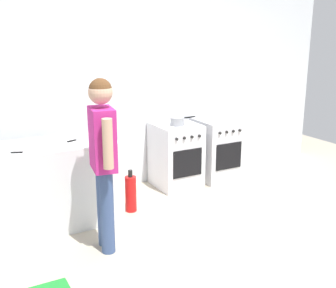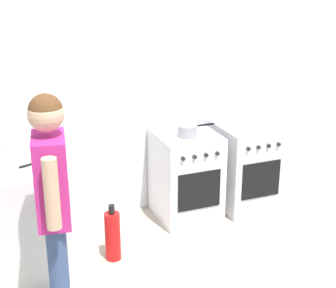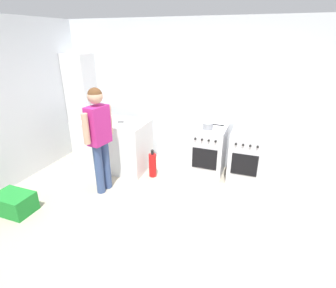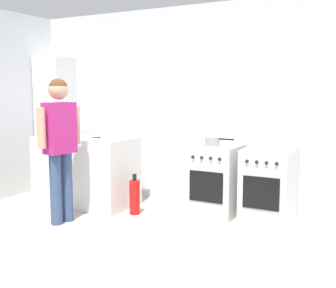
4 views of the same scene
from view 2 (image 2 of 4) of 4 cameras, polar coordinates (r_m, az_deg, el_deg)
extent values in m
cube|color=silver|center=(4.86, -3.47, 7.00)|extent=(6.00, 0.10, 2.60)
cube|color=silver|center=(4.22, -17.66, -8.37)|extent=(1.30, 0.70, 0.90)
cube|color=silver|center=(4.93, 1.98, -3.52)|extent=(0.56, 0.60, 0.85)
cube|color=black|center=(4.68, 3.49, -5.18)|extent=(0.42, 0.01, 0.36)
cylinder|color=black|center=(4.62, 1.22, 0.49)|extent=(0.18, 0.18, 0.01)
cylinder|color=black|center=(4.72, 4.02, 0.86)|extent=(0.18, 0.18, 0.01)
cylinder|color=black|center=(4.83, 0.11, 1.37)|extent=(0.18, 0.18, 0.01)
cylinder|color=black|center=(4.93, 2.81, 1.71)|extent=(0.18, 0.18, 0.01)
cylinder|color=black|center=(4.48, 1.69, -1.63)|extent=(0.04, 0.02, 0.04)
cylinder|color=black|center=(4.52, 2.99, -1.44)|extent=(0.04, 0.02, 0.04)
cylinder|color=black|center=(4.56, 4.26, -1.25)|extent=(0.04, 0.02, 0.04)
cylinder|color=black|center=(4.61, 5.50, -1.06)|extent=(0.04, 0.02, 0.04)
cube|color=silver|center=(5.20, 8.53, -2.43)|extent=(0.54, 0.60, 0.85)
cube|color=black|center=(4.97, 10.27, -3.94)|extent=(0.41, 0.01, 0.36)
cylinder|color=black|center=(4.90, 8.25, 1.42)|extent=(0.17, 0.17, 0.01)
cylinder|color=black|center=(5.02, 10.66, 1.74)|extent=(0.17, 0.17, 0.01)
cylinder|color=black|center=(5.10, 6.92, 2.22)|extent=(0.17, 0.17, 0.01)
cylinder|color=black|center=(5.22, 9.27, 2.51)|extent=(0.17, 0.17, 0.01)
cylinder|color=black|center=(4.76, 8.92, -0.54)|extent=(0.04, 0.02, 0.04)
cylinder|color=black|center=(4.81, 10.03, -0.37)|extent=(0.04, 0.02, 0.04)
cylinder|color=black|center=(4.87, 11.12, -0.21)|extent=(0.04, 0.02, 0.04)
cylinder|color=black|center=(4.92, 12.18, -0.05)|extent=(0.04, 0.02, 0.04)
cylinder|color=gray|center=(4.68, 2.16, 1.47)|extent=(0.18, 0.18, 0.11)
cylinder|color=black|center=(4.74, 4.16, 2.14)|extent=(0.18, 0.02, 0.02)
cube|color=silver|center=(4.08, -14.18, -2.00)|extent=(0.10, 0.06, 0.01)
cube|color=black|center=(4.03, -15.47, -2.33)|extent=(0.11, 0.06, 0.01)
cylinder|color=#384C7A|center=(3.53, -11.91, -14.70)|extent=(0.13, 0.13, 0.81)
cylinder|color=#384C7A|center=(3.66, -11.99, -13.30)|extent=(0.13, 0.13, 0.81)
cube|color=#B7267A|center=(3.27, -12.81, -3.89)|extent=(0.25, 0.37, 0.57)
cylinder|color=tan|center=(3.04, -12.77, -5.41)|extent=(0.09, 0.09, 0.44)
cylinder|color=tan|center=(3.48, -12.88, -2.10)|extent=(0.09, 0.09, 0.44)
sphere|color=tan|center=(3.12, -13.39, 3.25)|extent=(0.22, 0.22, 0.22)
sphere|color=brown|center=(3.12, -13.42, 3.60)|extent=(0.21, 0.21, 0.21)
cylinder|color=red|center=(4.36, -6.15, -10.14)|extent=(0.13, 0.13, 0.42)
cylinder|color=black|center=(4.24, -6.28, -7.21)|extent=(0.05, 0.05, 0.08)
camera|label=1|loc=(1.04, -138.75, -34.38)|focal=45.00mm
camera|label=3|loc=(2.63, 70.59, 4.86)|focal=28.00mm
camera|label=4|loc=(3.85, 73.57, -8.04)|focal=45.00mm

